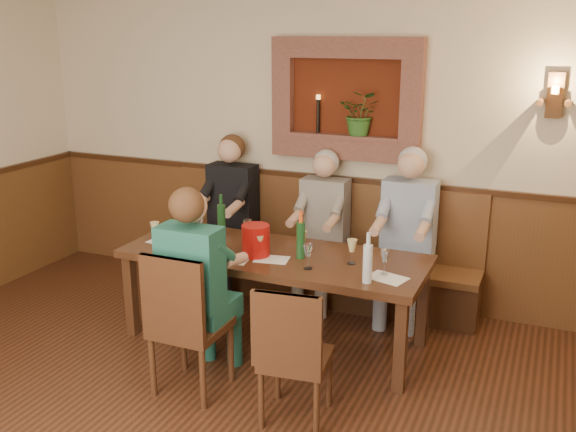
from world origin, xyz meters
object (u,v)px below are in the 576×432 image
wine_bottle_green_a (301,239)px  wine_bottle_green_b (221,220)px  person_bench_mid (321,243)px  water_bottle (368,263)px  chair_near_left (190,350)px  person_chair_front (199,303)px  dining_table (274,262)px  person_bench_left (229,227)px  person_bench_right (405,250)px  spittoon_bucket (256,240)px  chair_near_right (295,381)px  bench (316,265)px

wine_bottle_green_a → wine_bottle_green_b: 0.83m
person_bench_mid → water_bottle: bearing=-56.4°
chair_near_left → person_chair_front: 0.33m
dining_table → chair_near_left: size_ratio=2.30×
wine_bottle_green_a → person_bench_left: bearing=141.7°
person_bench_left → person_bench_right: 1.71m
person_bench_right → chair_near_left: bearing=-121.6°
person_bench_left → chair_near_left: bearing=-70.3°
person_bench_left → spittoon_bucket: size_ratio=6.09×
chair_near_left → person_bench_left: person_bench_left is taller
wine_bottle_green_a → wine_bottle_green_b: (-0.80, 0.21, -0.00)m
chair_near_right → person_bench_right: size_ratio=0.63×
wine_bottle_green_a → water_bottle: wine_bottle_green_a is taller
chair_near_left → person_chair_front: person_chair_front is taller
chair_near_right → person_bench_mid: 1.89m
chair_near_right → person_chair_front: person_chair_front is taller
chair_near_left → water_bottle: bearing=29.6°
chair_near_right → wine_bottle_green_b: (-1.15, 1.14, 0.63)m
person_bench_left → bench: bearing=7.2°
dining_table → person_chair_front: (-0.22, -0.78, -0.07)m
bench → person_bench_left: (-0.85, -0.11, 0.30)m
chair_near_left → person_chair_front: (-0.00, 0.14, 0.30)m
dining_table → bench: bearing=90.0°
person_bench_mid → bench: bearing=129.9°
chair_near_left → person_bench_mid: (0.31, 1.75, 0.29)m
chair_near_right → water_bottle: water_bottle is taller
bench → person_chair_front: size_ratio=2.06×
bench → chair_near_left: size_ratio=2.88×
chair_near_left → water_bottle: 1.37m
person_chair_front → dining_table: bearing=74.0°
dining_table → water_bottle: water_bottle is taller
bench → wine_bottle_green_b: wine_bottle_green_b is taller
person_bench_mid → person_bench_right: bearing=-0.2°
bench → water_bottle: (0.85, -1.25, 0.57)m
chair_near_left → water_bottle: size_ratio=2.87×
dining_table → wine_bottle_green_b: size_ratio=6.43×
dining_table → chair_near_right: (0.58, -0.96, -0.40)m
water_bottle → wine_bottle_green_a: bearing=155.3°
person_bench_mid → wine_bottle_green_a: size_ratio=3.79×
person_bench_left → wine_bottle_green_a: 1.41m
chair_near_left → water_bottle: (1.07, 0.61, 0.59)m
dining_table → bench: 1.01m
person_bench_right → person_chair_front: size_ratio=1.03×
chair_near_left → person_bench_right: size_ratio=0.69×
bench → water_bottle: 1.61m
dining_table → chair_near_right: bearing=-58.8°
person_bench_right → chair_near_right: bearing=-98.7°
person_chair_front → chair_near_left: bearing=-90.0°
person_bench_right → wine_bottle_green_a: bearing=-125.8°
person_bench_left → person_chair_front: bearing=-68.7°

